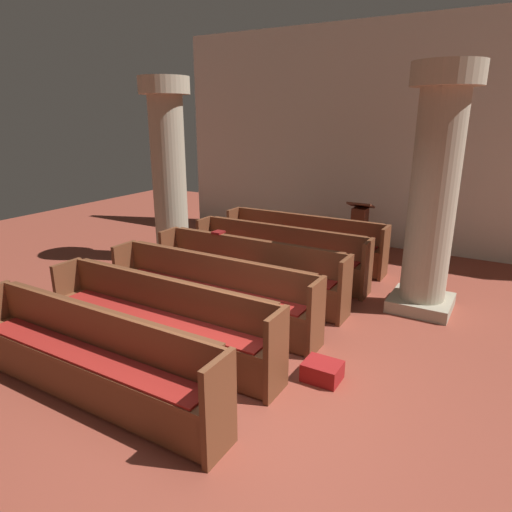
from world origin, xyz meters
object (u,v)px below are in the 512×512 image
(lectern, at_px, (359,232))
(pillar_far_side, at_px, (169,169))
(pillar_aisle_side, at_px, (434,189))
(pew_row_3, at_px, (210,289))
(pew_row_4, at_px, (159,317))
(pew_row_2, at_px, (248,268))
(hymn_book, at_px, (218,232))
(pew_row_5, at_px, (90,355))
(pew_row_0, at_px, (303,239))
(pew_row_1, at_px, (279,252))
(kneeler_box_red, at_px, (322,371))

(lectern, bearing_deg, pillar_far_side, -145.00)
(pillar_aisle_side, relative_size, pillar_far_side, 1.00)
(pew_row_3, height_order, pew_row_4, same)
(pew_row_2, xyz_separation_m, hymn_book, (-0.68, 0.19, 0.43))
(hymn_book, bearing_deg, pew_row_5, -77.92)
(pew_row_5, xyz_separation_m, pillar_aisle_side, (2.37, 3.92, 1.26))
(pew_row_0, xyz_separation_m, lectern, (0.71, 1.12, -0.04))
(pew_row_2, relative_size, hymn_book, 16.62)
(pew_row_3, xyz_separation_m, lectern, (0.71, 4.09, -0.04))
(pew_row_1, bearing_deg, hymn_book, -130.43)
(pew_row_1, xyz_separation_m, kneeler_box_red, (1.83, -2.50, -0.39))
(lectern, bearing_deg, pew_row_2, -102.97)
(pew_row_0, distance_m, pew_row_3, 2.97)
(pew_row_1, relative_size, pew_row_4, 1.00)
(pillar_far_side, xyz_separation_m, hymn_book, (1.64, -0.78, -0.83))
(pew_row_1, distance_m, pew_row_2, 0.99)
(pew_row_0, height_order, pillar_far_side, pillar_far_side)
(pillar_far_side, bearing_deg, pew_row_3, -40.34)
(pew_row_5, height_order, hymn_book, hymn_book)
(pew_row_3, height_order, pillar_aisle_side, pillar_aisle_side)
(pillar_aisle_side, distance_m, lectern, 3.00)
(pew_row_3, bearing_deg, lectern, 80.10)
(lectern, bearing_deg, pew_row_4, -98.00)
(pew_row_3, relative_size, pillar_far_side, 0.93)
(pew_row_1, relative_size, pew_row_3, 1.00)
(pew_row_5, relative_size, lectern, 2.89)
(pew_row_0, bearing_deg, pillar_aisle_side, -23.49)
(pew_row_0, bearing_deg, hymn_book, -110.78)
(pew_row_2, xyz_separation_m, pew_row_3, (0.00, -0.99, 0.00))
(pew_row_0, relative_size, pew_row_1, 1.00)
(pew_row_5, height_order, pillar_aisle_side, pillar_aisle_side)
(kneeler_box_red, bearing_deg, pillar_far_side, 149.09)
(pillar_aisle_side, xyz_separation_m, lectern, (-1.65, 2.15, -1.29))
(lectern, bearing_deg, pillar_aisle_side, -52.43)
(pew_row_4, xyz_separation_m, pillar_aisle_side, (2.37, 2.93, 1.26))
(lectern, bearing_deg, kneeler_box_red, -76.34)
(pew_row_4, distance_m, pew_row_5, 0.99)
(pew_row_2, relative_size, pillar_aisle_side, 0.93)
(pew_row_1, bearing_deg, kneeler_box_red, -53.71)
(pew_row_4, relative_size, kneeler_box_red, 7.99)
(pew_row_1, distance_m, pew_row_5, 3.96)
(pew_row_1, relative_size, hymn_book, 16.62)
(pew_row_3, bearing_deg, pew_row_0, 90.00)
(pew_row_2, xyz_separation_m, kneeler_box_red, (1.83, -1.51, -0.39))
(pew_row_4, bearing_deg, pew_row_2, 90.00)
(pew_row_4, height_order, hymn_book, hymn_book)
(pillar_aisle_side, relative_size, lectern, 3.10)
(pew_row_3, bearing_deg, pew_row_1, 90.00)
(pew_row_2, distance_m, hymn_book, 0.83)
(kneeler_box_red, bearing_deg, pew_row_0, 117.74)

